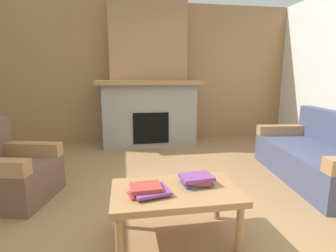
{
  "coord_description": "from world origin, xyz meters",
  "views": [
    {
      "loc": [
        -0.45,
        -2.36,
        1.31
      ],
      "look_at": [
        0.07,
        0.81,
        0.69
      ],
      "focal_mm": 27.95,
      "sensor_mm": 36.0,
      "label": 1
    }
  ],
  "objects_px": {
    "couch": "(319,158)",
    "armchair": "(8,173)",
    "fireplace": "(148,84)",
    "coffee_table": "(176,196)"
  },
  "relations": [
    {
      "from": "fireplace",
      "to": "armchair",
      "type": "bearing_deg",
      "value": -128.49
    },
    {
      "from": "coffee_table",
      "to": "armchair",
      "type": "bearing_deg",
      "value": 148.97
    },
    {
      "from": "fireplace",
      "to": "couch",
      "type": "distance_m",
      "value": 3.05
    },
    {
      "from": "armchair",
      "to": "coffee_table",
      "type": "height_order",
      "value": "armchair"
    },
    {
      "from": "couch",
      "to": "armchair",
      "type": "xyz_separation_m",
      "value": [
        -3.65,
        0.05,
        0.01
      ]
    },
    {
      "from": "couch",
      "to": "armchair",
      "type": "height_order",
      "value": "same"
    },
    {
      "from": "fireplace",
      "to": "couch",
      "type": "height_order",
      "value": "fireplace"
    },
    {
      "from": "couch",
      "to": "fireplace",
      "type": "bearing_deg",
      "value": 132.06
    },
    {
      "from": "armchair",
      "to": "couch",
      "type": "bearing_deg",
      "value": -0.71
    },
    {
      "from": "armchair",
      "to": "coffee_table",
      "type": "xyz_separation_m",
      "value": [
        1.61,
        -0.97,
        0.08
      ]
    }
  ]
}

